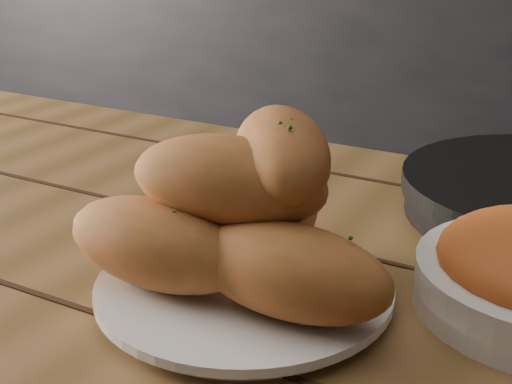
# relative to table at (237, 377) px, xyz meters

# --- Properties ---
(counter) EXTENTS (2.80, 0.60, 0.90)m
(counter) POSITION_rel_table_xyz_m (-0.49, 1.54, -0.20)
(counter) COLOR black
(counter) RESTS_ON ground
(table) EXTENTS (1.58, 0.83, 0.75)m
(table) POSITION_rel_table_xyz_m (0.00, 0.00, 0.00)
(table) COLOR brown
(table) RESTS_ON ground
(plate) EXTENTS (0.25, 0.25, 0.02)m
(plate) POSITION_rel_table_xyz_m (0.02, -0.02, 0.11)
(plate) COLOR silver
(plate) RESTS_ON table
(bread_rolls) EXTENTS (0.28, 0.22, 0.14)m
(bread_rolls) POSITION_rel_table_xyz_m (0.02, -0.02, 0.18)
(bread_rolls) COLOR #BF6135
(bread_rolls) RESTS_ON plate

